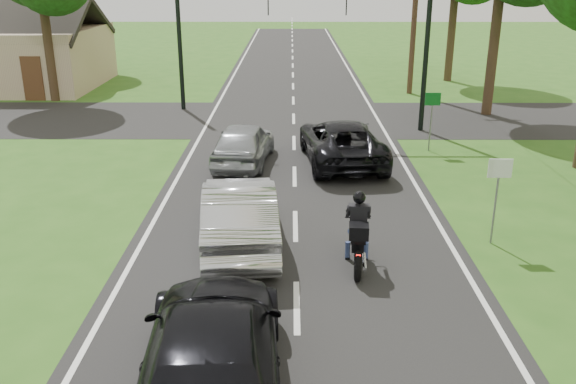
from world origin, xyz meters
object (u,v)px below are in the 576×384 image
object	(u,v)px
dark_suv	(342,141)
traffic_signal	(380,26)
silver_sedan	(239,213)
dark_car_behind	(212,352)
motorcycle_rider	(358,238)
sign_white	(499,181)
sign_green	(432,107)
silver_suv	(244,143)

from	to	relation	value
dark_suv	traffic_signal	bearing A→B (deg)	-117.04
silver_sedan	dark_car_behind	distance (m)	5.53
motorcycle_rider	sign_white	size ratio (longest dim) A/B	0.96
dark_suv	silver_sedan	world-z (taller)	silver_sedan
motorcycle_rider	dark_suv	xyz separation A→B (m)	(0.25, 7.77, 0.05)
dark_car_behind	sign_green	world-z (taller)	sign_green
sign_green	dark_suv	bearing A→B (deg)	-156.49
dark_car_behind	traffic_signal	xyz separation A→B (m)	(4.63, 16.61, 3.36)
dark_suv	dark_car_behind	xyz separation A→B (m)	(-2.89, -12.15, 0.04)
motorcycle_rider	silver_sedan	xyz separation A→B (m)	(-2.68, 1.15, 0.11)
silver_suv	dark_car_behind	world-z (taller)	dark_car_behind
motorcycle_rider	traffic_signal	size ratio (longest dim) A/B	0.32
silver_sedan	silver_suv	xyz separation A→B (m)	(-0.38, 6.42, -0.07)
traffic_signal	sign_green	world-z (taller)	traffic_signal
dark_suv	sign_green	distance (m)	3.70
dark_suv	traffic_signal	world-z (taller)	traffic_signal
sign_white	sign_green	bearing A→B (deg)	88.57
silver_sedan	sign_green	world-z (taller)	sign_green
sign_green	dark_car_behind	bearing A→B (deg)	-114.51
sign_white	dark_car_behind	bearing A→B (deg)	-137.02
motorcycle_rider	silver_sedan	world-z (taller)	motorcycle_rider
dark_suv	sign_green	size ratio (longest dim) A/B	2.47
dark_suv	silver_sedan	xyz separation A→B (m)	(-2.93, -6.63, 0.06)
dark_car_behind	sign_white	size ratio (longest dim) A/B	2.48
silver_suv	dark_car_behind	size ratio (longest dim) A/B	0.80
motorcycle_rider	silver_suv	world-z (taller)	motorcycle_rider
dark_suv	sign_white	distance (m)	7.31
traffic_signal	sign_white	bearing A→B (deg)	-82.95
dark_suv	silver_suv	distance (m)	3.31
sign_white	sign_green	size ratio (longest dim) A/B	1.00
dark_suv	silver_suv	xyz separation A→B (m)	(-3.30, -0.20, -0.01)
dark_suv	sign_white	size ratio (longest dim) A/B	2.47
silver_sedan	sign_green	xyz separation A→B (m)	(6.23, 8.06, 0.80)
dark_car_behind	sign_green	distance (m)	14.96
silver_sedan	motorcycle_rider	bearing A→B (deg)	151.21
silver_sedan	traffic_signal	world-z (taller)	traffic_signal
motorcycle_rider	silver_suv	size ratio (longest dim) A/B	0.49
dark_suv	dark_car_behind	distance (m)	12.49
dark_car_behind	traffic_signal	bearing A→B (deg)	-109.61
sign_white	sign_green	xyz separation A→B (m)	(0.20, 8.00, 0.00)
dark_suv	dark_car_behind	world-z (taller)	dark_car_behind
dark_car_behind	sign_white	distance (m)	8.24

